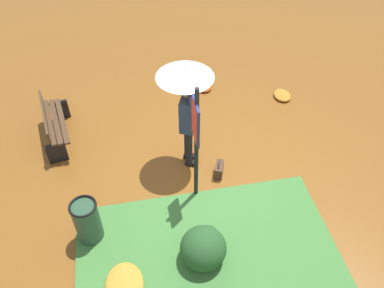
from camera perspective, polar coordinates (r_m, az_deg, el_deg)
name	(u,v)px	position (r m, az deg, el deg)	size (l,w,h in m)	color
ground_plane	(203,170)	(7.40, 1.66, -3.75)	(18.00, 18.00, 0.00)	brown
person_with_umbrella	(186,93)	(6.56, -0.83, 7.31)	(0.96, 0.96, 2.04)	black
info_sign_post	(196,134)	(5.95, 0.56, 1.38)	(0.44, 0.07, 2.30)	black
handbag	(219,169)	(7.25, 3.93, -3.66)	(0.33, 0.24, 0.37)	#4C3323
park_bench	(54,124)	(8.17, -19.23, 2.80)	(1.40, 0.61, 0.75)	black
trash_bin	(87,222)	(6.38, -14.84, -10.78)	(0.42, 0.42, 0.83)	#2D5138
shrub_cluster	(204,246)	(6.09, 1.73, -14.51)	(0.76, 0.69, 0.62)	#285628
leaf_pile_near_person	(282,95)	(9.22, 12.87, 6.87)	(0.46, 0.37, 0.10)	#C68428
leaf_pile_by_bench	(124,284)	(6.12, -9.72, -19.30)	(0.69, 0.55, 0.15)	gold
leaf_pile_far_path	(203,86)	(9.28, 1.66, 8.36)	(0.47, 0.38, 0.10)	#B74C1E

